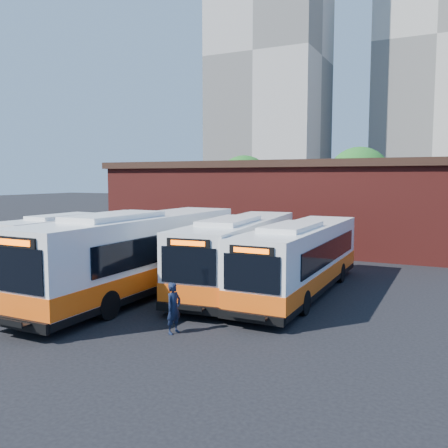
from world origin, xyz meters
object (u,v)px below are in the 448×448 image
at_px(bus_midwest, 139,257).
at_px(bus_mideast, 240,254).
at_px(transit_worker, 174,308).
at_px(bus_west, 81,242).
at_px(bus_east, 301,261).

distance_m(bus_midwest, bus_mideast, 4.84).
bearing_deg(bus_mideast, bus_midwest, -140.46).
height_order(bus_mideast, transit_worker, bus_mideast).
relative_size(bus_west, bus_east, 0.97).
height_order(bus_mideast, bus_east, bus_mideast).
bearing_deg(bus_mideast, bus_east, -8.84).
height_order(bus_west, bus_east, bus_east).
bearing_deg(bus_west, transit_worker, -33.83).
relative_size(bus_mideast, bus_east, 1.05).
relative_size(bus_midwest, bus_mideast, 1.09).
distance_m(bus_mideast, transit_worker, 7.45).
xyz_separation_m(bus_west, transit_worker, (11.40, -7.93, -0.57)).
xyz_separation_m(bus_west, bus_east, (13.60, -0.72, 0.05)).
distance_m(bus_midwest, bus_east, 7.26).
height_order(bus_midwest, bus_east, bus_midwest).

